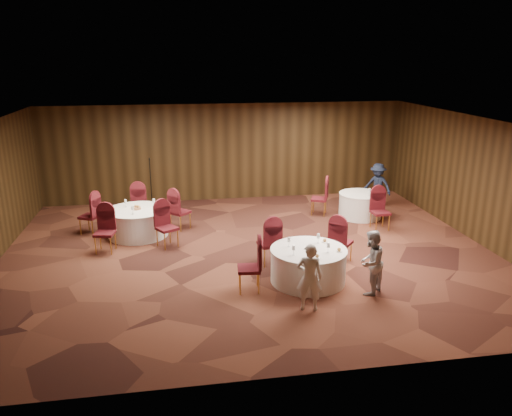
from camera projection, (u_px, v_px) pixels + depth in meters
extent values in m
plane|color=black|center=(249.00, 253.00, 12.36)|extent=(12.00, 12.00, 0.00)
plane|color=silver|center=(249.00, 123.00, 11.42)|extent=(12.00, 12.00, 0.00)
plane|color=black|center=(226.00, 152.00, 16.60)|extent=(12.00, 0.00, 12.00)
plane|color=black|center=(302.00, 280.00, 7.17)|extent=(12.00, 0.00, 12.00)
plane|color=black|center=(479.00, 181.00, 12.83)|extent=(0.00, 10.00, 10.00)
cylinder|color=silver|center=(308.00, 266.00, 10.73)|extent=(1.61, 1.61, 0.72)
cylinder|color=silver|center=(309.00, 250.00, 10.63)|extent=(1.64, 1.64, 0.03)
cylinder|color=silver|center=(138.00, 223.00, 13.48)|extent=(1.60, 1.60, 0.72)
cylinder|color=silver|center=(137.00, 210.00, 13.37)|extent=(1.63, 1.63, 0.03)
cylinder|color=silver|center=(360.00, 206.00, 15.02)|extent=(1.26, 1.26, 0.72)
cylinder|color=silver|center=(361.00, 194.00, 14.91)|extent=(1.29, 1.29, 0.03)
cylinder|color=silver|center=(310.00, 257.00, 10.20)|extent=(0.06, 0.06, 0.01)
cylinder|color=silver|center=(311.00, 254.00, 10.18)|extent=(0.01, 0.01, 0.11)
cone|color=silver|center=(311.00, 250.00, 10.15)|extent=(0.08, 0.08, 0.10)
cylinder|color=silver|center=(328.00, 252.00, 10.45)|extent=(0.06, 0.06, 0.01)
cylinder|color=silver|center=(328.00, 250.00, 10.43)|extent=(0.01, 0.01, 0.11)
cone|color=silver|center=(328.00, 245.00, 10.40)|extent=(0.08, 0.08, 0.10)
cylinder|color=silver|center=(294.00, 255.00, 10.31)|extent=(0.06, 0.06, 0.01)
cylinder|color=silver|center=(294.00, 252.00, 10.29)|extent=(0.01, 0.01, 0.11)
cone|color=silver|center=(294.00, 247.00, 10.26)|extent=(0.08, 0.08, 0.10)
cylinder|color=silver|center=(318.00, 243.00, 10.97)|extent=(0.06, 0.06, 0.01)
cylinder|color=silver|center=(318.00, 240.00, 10.95)|extent=(0.01, 0.01, 0.11)
cone|color=silver|center=(318.00, 236.00, 10.92)|extent=(0.08, 0.08, 0.10)
cylinder|color=silver|center=(289.00, 246.00, 10.76)|extent=(0.06, 0.06, 0.01)
cylinder|color=silver|center=(289.00, 244.00, 10.75)|extent=(0.01, 0.01, 0.11)
cone|color=silver|center=(289.00, 239.00, 10.71)|extent=(0.08, 0.08, 0.10)
cylinder|color=white|center=(317.00, 258.00, 10.15)|extent=(0.15, 0.15, 0.01)
sphere|color=#9E6B33|center=(317.00, 256.00, 10.14)|extent=(0.08, 0.08, 0.08)
cylinder|color=white|center=(339.00, 251.00, 10.49)|extent=(0.15, 0.15, 0.01)
sphere|color=#9E6B33|center=(339.00, 249.00, 10.48)|extent=(0.08, 0.08, 0.08)
cylinder|color=white|center=(325.00, 242.00, 11.02)|extent=(0.15, 0.15, 0.01)
sphere|color=#9E6B33|center=(325.00, 240.00, 11.01)|extent=(0.08, 0.08, 0.08)
cylinder|color=silver|center=(154.00, 206.00, 13.63)|extent=(0.06, 0.06, 0.01)
cylinder|color=silver|center=(154.00, 204.00, 13.61)|extent=(0.01, 0.01, 0.11)
cone|color=silver|center=(154.00, 201.00, 13.58)|extent=(0.08, 0.08, 0.10)
cylinder|color=silver|center=(126.00, 207.00, 13.56)|extent=(0.06, 0.06, 0.01)
cylinder|color=silver|center=(126.00, 205.00, 13.55)|extent=(0.01, 0.01, 0.11)
cone|color=silver|center=(125.00, 201.00, 13.52)|extent=(0.08, 0.08, 0.10)
cylinder|color=silver|center=(133.00, 214.00, 12.97)|extent=(0.06, 0.06, 0.01)
cylinder|color=silver|center=(133.00, 212.00, 12.95)|extent=(0.01, 0.01, 0.11)
cone|color=silver|center=(132.00, 208.00, 12.92)|extent=(0.08, 0.08, 0.10)
cylinder|color=#955E3B|center=(137.00, 208.00, 13.36)|extent=(0.22, 0.22, 0.06)
sphere|color=#9E6B33|center=(135.00, 206.00, 13.35)|extent=(0.07, 0.07, 0.07)
sphere|color=#9E6B33|center=(138.00, 206.00, 13.33)|extent=(0.07, 0.07, 0.07)
cylinder|color=silver|center=(369.00, 195.00, 14.69)|extent=(0.06, 0.06, 0.01)
cylinder|color=silver|center=(369.00, 193.00, 14.67)|extent=(0.01, 0.01, 0.11)
cone|color=silver|center=(370.00, 190.00, 14.64)|extent=(0.08, 0.08, 0.10)
cylinder|color=black|center=(153.00, 210.00, 15.78)|extent=(0.24, 0.24, 0.02)
cylinder|color=black|center=(151.00, 184.00, 15.54)|extent=(0.02, 0.02, 1.65)
cylinder|color=black|center=(149.00, 159.00, 15.35)|extent=(0.04, 0.12, 0.04)
imported|color=silver|center=(309.00, 277.00, 9.42)|extent=(0.56, 0.45, 1.36)
imported|color=#B3B2B8|center=(371.00, 262.00, 10.10)|extent=(0.83, 0.83, 1.35)
imported|color=#161E33|center=(377.00, 185.00, 15.94)|extent=(1.02, 1.03, 1.42)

